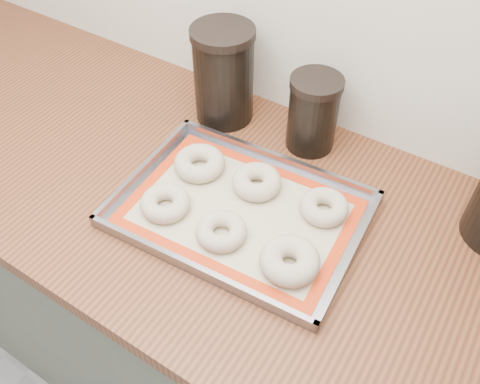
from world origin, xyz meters
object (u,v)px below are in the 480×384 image
Objects in this scene: bagel_front_left at (165,203)px; canister_mid at (313,113)px; baking_tray at (240,211)px; bagel_back_mid at (257,182)px; bagel_front_right at (290,261)px; bagel_back_right at (324,207)px; canister_left at (224,75)px; bagel_front_mid at (221,231)px; bagel_back_left at (200,163)px.

canister_mid is (0.14, 0.32, 0.06)m from bagel_front_left.
baking_tray is 0.07m from bagel_back_mid.
bagel_front_right is at bearing -42.08° from bagel_back_mid.
bagel_back_right is at bearing 92.28° from bagel_front_right.
baking_tray is 0.32m from canister_left.
bagel_front_mid is (0.13, 0.00, -0.00)m from bagel_front_left.
canister_mid reaches higher than bagel_back_mid.
bagel_front_left is (-0.12, -0.07, 0.01)m from baking_tray.
bagel_back_mid reaches higher than bagel_front_mid.
bagel_front_right is at bearing 1.81° from bagel_front_left.
bagel_front_left is 0.92× the size of bagel_back_left.
canister_left is 1.31× the size of canister_mid.
canister_left is at bearing 108.42° from bagel_back_left.
bagel_front_mid is 0.96× the size of bagel_back_mid.
baking_tray is 0.14m from bagel_front_left.
baking_tray is 0.14m from bagel_back_left.
canister_left reaches higher than bagel_front_right.
canister_left is at bearing 138.59° from bagel_back_mid.
canister_left is at bearing 155.16° from bagel_back_right.
baking_tray is 4.58× the size of bagel_back_left.
bagel_back_right is 0.56× the size of canister_mid.
bagel_front_left is at bearing -149.21° from bagel_back_right.
canister_left reaches higher than canister_mid.
canister_mid reaches higher than bagel_back_left.
bagel_front_mid is 0.14m from bagel_front_right.
bagel_back_mid is 0.45× the size of canister_left.
bagel_back_mid is at bearing 137.92° from bagel_front_right.
bagel_back_left is at bearing 157.10° from bagel_front_right.
canister_left is at bearing 102.83° from bagel_front_left.
bagel_back_left is at bearing -172.23° from bagel_back_mid.
bagel_back_right reaches higher than baking_tray.
canister_mid reaches higher than baking_tray.
bagel_front_right is 0.48× the size of canister_left.
bagel_front_mid is at bearing -85.84° from bagel_back_mid.
bagel_front_left is at bearing -113.82° from canister_mid.
bagel_front_left is 0.98× the size of bagel_back_mid.
bagel_back_left and bagel_back_mid have the same top height.
bagel_back_left is 0.21m from canister_left.
baking_tray is at bearing 29.79° from bagel_front_left.
bagel_front_right is (0.14, -0.06, 0.02)m from baking_tray.
bagel_back_right is at bearing 49.33° from bagel_front_mid.
bagel_front_left and bagel_back_right have the same top height.
bagel_back_right is (0.27, 0.03, -0.00)m from bagel_back_left.
bagel_back_mid is 0.14m from bagel_back_right.
canister_mid is (0.02, 0.18, 0.06)m from bagel_back_mid.
bagel_back_left is (-0.13, 0.05, 0.02)m from baking_tray.
bagel_back_mid is 1.05× the size of bagel_back_right.
canister_left is (-0.07, 0.31, 0.09)m from bagel_front_left.
bagel_front_mid is 0.90× the size of bagel_back_left.
baking_tray is at bearing -50.63° from canister_left.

